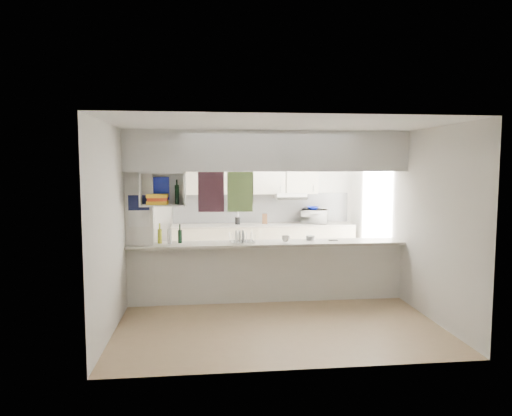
{
  "coord_description": "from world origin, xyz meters",
  "views": [
    {
      "loc": [
        -0.92,
        -6.83,
        2.09
      ],
      "look_at": [
        -0.12,
        0.5,
        1.4
      ],
      "focal_mm": 32.0,
      "sensor_mm": 36.0,
      "label": 1
    }
  ],
  "objects": [
    {
      "name": "wall_right",
      "position": [
        2.1,
        0.0,
        1.3
      ],
      "size": [
        0.0,
        4.8,
        4.8
      ],
      "primitive_type": "plane",
      "rotation": [
        1.57,
        0.0,
        -1.57
      ],
      "color": "silver",
      "rests_on": "floor"
    },
    {
      "name": "microwave",
      "position": [
        1.25,
        2.14,
        1.06
      ],
      "size": [
        0.59,
        0.49,
        0.28
      ],
      "primitive_type": "imported",
      "rotation": [
        0.0,
        0.0,
        2.82
      ],
      "color": "white",
      "rests_on": "bench_top"
    },
    {
      "name": "cup",
      "position": [
        0.27,
        -0.08,
        0.98
      ],
      "size": [
        0.15,
        0.15,
        0.1
      ],
      "primitive_type": "imported",
      "rotation": [
        0.0,
        0.0,
        -0.28
      ],
      "color": "white",
      "rests_on": "dish_rack"
    },
    {
      "name": "wall_left",
      "position": [
        -2.1,
        0.0,
        1.3
      ],
      "size": [
        0.0,
        4.8,
        4.8
      ],
      "primitive_type": "plane",
      "rotation": [
        1.57,
        0.0,
        1.57
      ],
      "color": "silver",
      "rests_on": "floor"
    },
    {
      "name": "bowl",
      "position": [
        1.21,
        2.14,
        1.23
      ],
      "size": [
        0.23,
        0.23,
        0.06
      ],
      "primitive_type": "imported",
      "color": "#0D1A98",
      "rests_on": "microwave"
    },
    {
      "name": "floor",
      "position": [
        0.0,
        0.0,
        0.0
      ],
      "size": [
        4.8,
        4.8,
        0.0
      ],
      "primitive_type": "plane",
      "color": "tan",
      "rests_on": "ground"
    },
    {
      "name": "servery_partition",
      "position": [
        -0.17,
        0.0,
        1.66
      ],
      "size": [
        4.2,
        0.5,
        2.6
      ],
      "color": "silver",
      "rests_on": "floor"
    },
    {
      "name": "wine_bottles",
      "position": [
        -1.55,
        0.03,
        1.03
      ],
      "size": [
        0.51,
        0.14,
        0.32
      ],
      "color": "black",
      "rests_on": "breakfast_bar"
    },
    {
      "name": "dish_rack",
      "position": [
        -0.39,
        0.04,
        1.0
      ],
      "size": [
        0.4,
        0.31,
        0.2
      ],
      "rotation": [
        0.0,
        0.0,
        0.1
      ],
      "color": "silver",
      "rests_on": "breakfast_bar"
    },
    {
      "name": "plastic_tubs",
      "position": [
        0.72,
        0.11,
        0.95
      ],
      "size": [
        0.49,
        0.17,
        0.07
      ],
      "color": "silver",
      "rests_on": "breakfast_bar"
    },
    {
      "name": "wall_back",
      "position": [
        0.0,
        2.4,
        1.3
      ],
      "size": [
        4.2,
        0.0,
        4.2
      ],
      "primitive_type": "plane",
      "rotation": [
        1.57,
        0.0,
        0.0
      ],
      "color": "silver",
      "rests_on": "floor"
    },
    {
      "name": "cubby_shelf",
      "position": [
        -1.57,
        -0.06,
        1.71
      ],
      "size": [
        0.65,
        0.35,
        0.5
      ],
      "color": "white",
      "rests_on": "bulkhead"
    },
    {
      "name": "kitchen_run",
      "position": [
        0.16,
        2.14,
        0.83
      ],
      "size": [
        3.6,
        0.63,
        2.24
      ],
      "color": "silver",
      "rests_on": "floor"
    },
    {
      "name": "utensil_jar",
      "position": [
        -0.31,
        2.15,
        0.99
      ],
      "size": [
        0.1,
        0.1,
        0.14
      ],
      "primitive_type": "cylinder",
      "color": "black",
      "rests_on": "bench_top"
    },
    {
      "name": "knife_block",
      "position": [
        0.24,
        2.18,
        1.02
      ],
      "size": [
        0.11,
        0.09,
        0.2
      ],
      "primitive_type": "cube",
      "rotation": [
        0.0,
        0.0,
        -0.09
      ],
      "color": "brown",
      "rests_on": "bench_top"
    },
    {
      "name": "ceiling",
      "position": [
        0.0,
        0.0,
        2.6
      ],
      "size": [
        4.8,
        4.8,
        0.0
      ],
      "primitive_type": "plane",
      "color": "white",
      "rests_on": "wall_back"
    }
  ]
}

